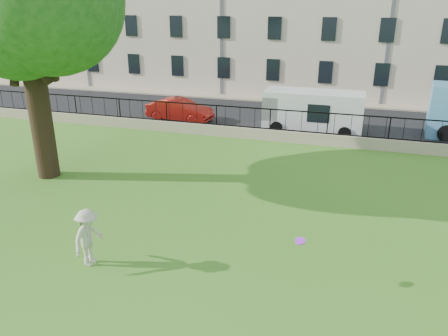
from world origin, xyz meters
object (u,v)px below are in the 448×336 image
(man, at_px, (88,238))
(white_van, at_px, (313,112))
(frisbee, at_px, (300,241))
(red_sedan, at_px, (180,110))

(man, distance_m, white_van, 16.26)
(frisbee, bearing_deg, white_van, 94.89)
(white_van, bearing_deg, red_sedan, -179.30)
(man, height_order, red_sedan, man)
(frisbee, distance_m, red_sedan, 17.54)
(frisbee, relative_size, red_sedan, 0.06)
(red_sedan, bearing_deg, white_van, -84.43)
(frisbee, distance_m, white_van, 14.82)
(frisbee, xyz_separation_m, red_sedan, (-9.46, 14.77, -0.56))
(man, relative_size, red_sedan, 0.41)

